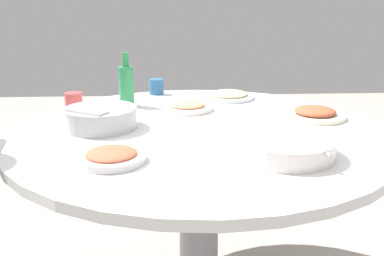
# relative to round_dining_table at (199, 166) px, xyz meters

# --- Properties ---
(round_dining_table) EXTENTS (1.36, 1.36, 0.76)m
(round_dining_table) POSITION_rel_round_dining_table_xyz_m (0.00, 0.00, 0.00)
(round_dining_table) COLOR #99999E
(round_dining_table) RESTS_ON ground
(rice_bowl) EXTENTS (0.26, 0.26, 0.08)m
(rice_bowl) POSITION_rel_round_dining_table_xyz_m (0.02, 0.36, 0.19)
(rice_bowl) COLOR #B2B5BA
(rice_bowl) RESTS_ON round_dining_table
(soup_bowl) EXTENTS (0.30, 0.30, 0.06)m
(soup_bowl) POSITION_rel_round_dining_table_xyz_m (-0.30, -0.23, 0.18)
(soup_bowl) COLOR white
(soup_bowl) RESTS_ON round_dining_table
(dish_tofu_braise) EXTENTS (0.20, 0.20, 0.04)m
(dish_tofu_braise) POSITION_rel_round_dining_table_xyz_m (-0.32, 0.27, 0.17)
(dish_tofu_braise) COLOR silver
(dish_tofu_braise) RESTS_ON round_dining_table
(dish_noodles) EXTENTS (0.23, 0.23, 0.04)m
(dish_noodles) POSITION_rel_round_dining_table_xyz_m (0.47, -0.17, 0.16)
(dish_noodles) COLOR silver
(dish_noodles) RESTS_ON round_dining_table
(dish_stirfry) EXTENTS (0.24, 0.24, 0.05)m
(dish_stirfry) POSITION_rel_round_dining_table_xyz_m (0.11, -0.46, 0.17)
(dish_stirfry) COLOR #EEE9CD
(dish_stirfry) RESTS_ON round_dining_table
(dish_shrimp) EXTENTS (0.21, 0.21, 0.04)m
(dish_shrimp) POSITION_rel_round_dining_table_xyz_m (0.26, 0.03, 0.16)
(dish_shrimp) COLOR silver
(dish_shrimp) RESTS_ON round_dining_table
(green_bottle) EXTENTS (0.07, 0.07, 0.23)m
(green_bottle) POSITION_rel_round_dining_table_xyz_m (0.36, 0.29, 0.24)
(green_bottle) COLOR #2F9153
(green_bottle) RESTS_ON round_dining_table
(tea_cup_near) EXTENTS (0.07, 0.07, 0.07)m
(tea_cup_near) POSITION_rel_round_dining_table_xyz_m (0.59, 0.17, 0.19)
(tea_cup_near) COLOR #2B5C90
(tea_cup_near) RESTS_ON round_dining_table
(tea_cup_far) EXTENTS (0.07, 0.07, 0.07)m
(tea_cup_far) POSITION_rel_round_dining_table_xyz_m (0.29, 0.51, 0.18)
(tea_cup_far) COLOR #C34543
(tea_cup_far) RESTS_ON round_dining_table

